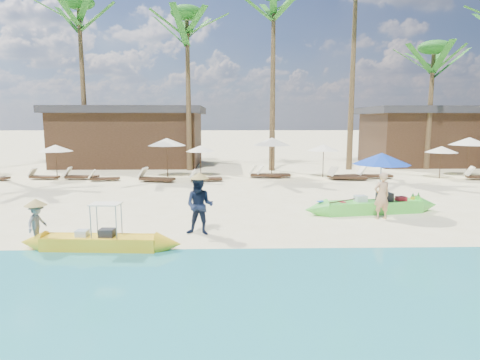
{
  "coord_description": "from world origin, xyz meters",
  "views": [
    {
      "loc": [
        -0.62,
        -12.52,
        3.32
      ],
      "look_at": [
        -0.27,
        2.0,
        1.15
      ],
      "focal_mm": 30.0,
      "sensor_mm": 36.0,
      "label": 1
    }
  ],
  "objects_px": {
    "tourist": "(382,196)",
    "blue_umbrella": "(382,159)",
    "yellow_canoe": "(100,242)",
    "green_canoe": "(373,206)"
  },
  "relations": [
    {
      "from": "green_canoe",
      "to": "yellow_canoe",
      "type": "height_order",
      "value": "yellow_canoe"
    },
    {
      "from": "blue_umbrella",
      "to": "tourist",
      "type": "bearing_deg",
      "value": -106.98
    },
    {
      "from": "green_canoe",
      "to": "tourist",
      "type": "height_order",
      "value": "tourist"
    },
    {
      "from": "green_canoe",
      "to": "yellow_canoe",
      "type": "bearing_deg",
      "value": -163.79
    },
    {
      "from": "yellow_canoe",
      "to": "tourist",
      "type": "distance_m",
      "value": 9.02
    },
    {
      "from": "yellow_canoe",
      "to": "blue_umbrella",
      "type": "bearing_deg",
      "value": 28.07
    },
    {
      "from": "yellow_canoe",
      "to": "blue_umbrella",
      "type": "relative_size",
      "value": 2.17
    },
    {
      "from": "tourist",
      "to": "yellow_canoe",
      "type": "bearing_deg",
      "value": 6.76
    },
    {
      "from": "yellow_canoe",
      "to": "green_canoe",
      "type": "bearing_deg",
      "value": 28.53
    },
    {
      "from": "tourist",
      "to": "blue_umbrella",
      "type": "relative_size",
      "value": 0.73
    }
  ]
}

